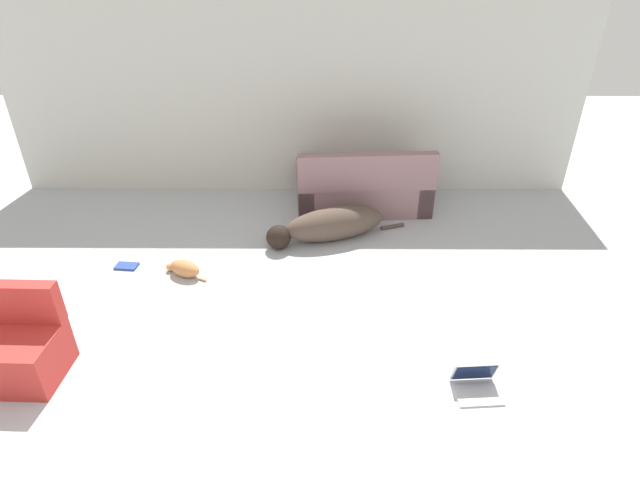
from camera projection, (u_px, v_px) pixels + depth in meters
ground_plane at (262, 480)px, 3.26m from camera, size 20.00×20.00×0.00m
wall_back at (294, 101)px, 6.63m from camera, size 7.69×0.06×2.53m
couch at (363, 189)px, 6.58m from camera, size 1.78×1.02×0.88m
dog at (329, 225)px, 5.88m from camera, size 1.71×0.81×0.40m
cat at (184, 268)px, 5.27m from camera, size 0.49×0.32×0.18m
laptop_open at (476, 382)px, 3.90m from camera, size 0.37×0.32×0.22m
book_blue at (127, 266)px, 5.44m from camera, size 0.25×0.16×0.02m
side_chair at (19, 348)px, 3.95m from camera, size 0.65×0.56×0.76m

